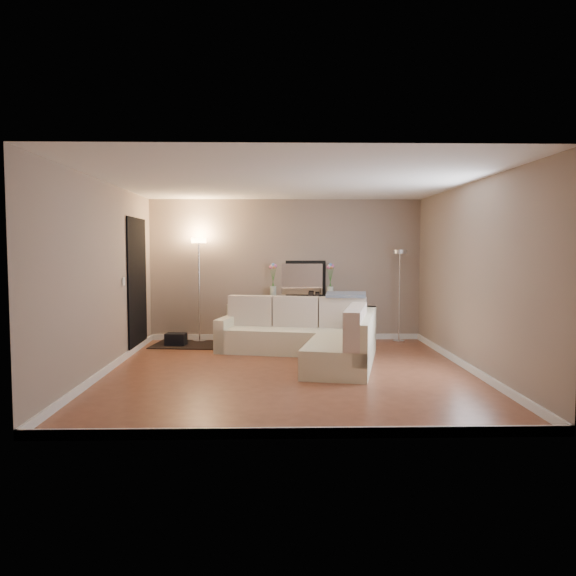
{
  "coord_description": "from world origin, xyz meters",
  "views": [
    {
      "loc": [
        -0.2,
        -7.63,
        1.69
      ],
      "look_at": [
        0.0,
        0.8,
        1.1
      ],
      "focal_mm": 35.0,
      "sensor_mm": 36.0,
      "label": 1
    }
  ],
  "objects_px": {
    "floor_lamp_unlit": "(400,277)",
    "console_table": "(297,318)",
    "sectional_sofa": "(313,336)",
    "floor_lamp_lit": "(199,269)"
  },
  "relations": [
    {
      "from": "floor_lamp_unlit",
      "to": "console_table",
      "type": "bearing_deg",
      "value": 175.0
    },
    {
      "from": "sectional_sofa",
      "to": "console_table",
      "type": "bearing_deg",
      "value": 96.49
    },
    {
      "from": "console_table",
      "to": "floor_lamp_unlit",
      "type": "relative_size",
      "value": 0.75
    },
    {
      "from": "sectional_sofa",
      "to": "console_table",
      "type": "relative_size",
      "value": 2.33
    },
    {
      "from": "console_table",
      "to": "floor_lamp_lit",
      "type": "relative_size",
      "value": 0.67
    },
    {
      "from": "sectional_sofa",
      "to": "console_table",
      "type": "xyz_separation_m",
      "value": [
        -0.18,
        1.57,
        0.1
      ]
    },
    {
      "from": "floor_lamp_unlit",
      "to": "sectional_sofa",
      "type": "bearing_deg",
      "value": -139.67
    },
    {
      "from": "floor_lamp_lit",
      "to": "floor_lamp_unlit",
      "type": "xyz_separation_m",
      "value": [
        3.63,
        -0.1,
        -0.14
      ]
    },
    {
      "from": "console_table",
      "to": "floor_lamp_unlit",
      "type": "height_order",
      "value": "floor_lamp_unlit"
    },
    {
      "from": "sectional_sofa",
      "to": "floor_lamp_unlit",
      "type": "height_order",
      "value": "floor_lamp_unlit"
    }
  ]
}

